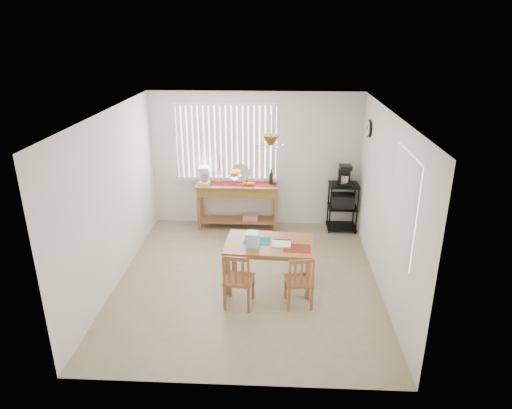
# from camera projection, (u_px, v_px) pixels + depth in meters

# --- Properties ---
(ground) EXTENTS (4.00, 4.50, 0.01)m
(ground) POSITION_uv_depth(u_px,v_px,m) (248.00, 280.00, 7.14)
(ground) COLOR #9C8B69
(room_shell) EXTENTS (4.20, 4.70, 2.70)m
(room_shell) POSITION_uv_depth(u_px,v_px,m) (247.00, 176.00, 6.53)
(room_shell) COLOR silver
(room_shell) RESTS_ON ground
(sideboard) EXTENTS (1.57, 0.44, 0.88)m
(sideboard) POSITION_uv_depth(u_px,v_px,m) (238.00, 195.00, 8.77)
(sideboard) COLOR #9D5D35
(sideboard) RESTS_ON ground
(sideboard_items) EXTENTS (1.49, 0.37, 0.68)m
(sideboard_items) POSITION_uv_depth(u_px,v_px,m) (224.00, 177.00, 8.67)
(sideboard_items) COLOR maroon
(sideboard_items) RESTS_ON sideboard
(wire_cart) EXTENTS (0.55, 0.44, 0.93)m
(wire_cart) POSITION_uv_depth(u_px,v_px,m) (343.00, 202.00, 8.70)
(wire_cart) COLOR black
(wire_cart) RESTS_ON ground
(cart_items) EXTENTS (0.22, 0.26, 0.38)m
(cart_items) POSITION_uv_depth(u_px,v_px,m) (345.00, 175.00, 8.51)
(cart_items) COLOR black
(cart_items) RESTS_ON wire_cart
(dining_table) EXTENTS (1.34, 0.90, 0.69)m
(dining_table) POSITION_uv_depth(u_px,v_px,m) (269.00, 248.00, 6.81)
(dining_table) COLOR #9D5D35
(dining_table) RESTS_ON ground
(table_items) EXTENTS (0.99, 0.52, 0.22)m
(table_items) POSITION_uv_depth(u_px,v_px,m) (260.00, 241.00, 6.66)
(table_items) COLOR #136F6E
(table_items) RESTS_ON dining_table
(chair_left) EXTENTS (0.44, 0.44, 0.85)m
(chair_left) POSITION_uv_depth(u_px,v_px,m) (238.00, 280.00, 6.32)
(chair_left) COLOR #9D5D35
(chair_left) RESTS_ON ground
(chair_right) EXTENTS (0.42, 0.42, 0.80)m
(chair_right) POSITION_uv_depth(u_px,v_px,m) (299.00, 282.00, 6.33)
(chair_right) COLOR #9D5D35
(chair_right) RESTS_ON ground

